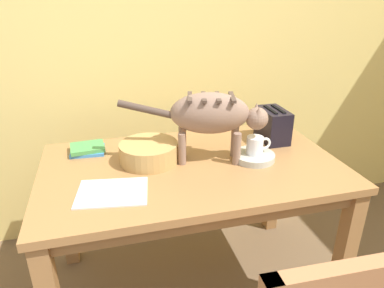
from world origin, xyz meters
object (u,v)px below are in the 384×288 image
at_px(dining_table, 192,181).
at_px(book_stack, 88,149).
at_px(coffee_mug, 256,145).
at_px(toaster, 273,125).
at_px(cat, 213,115).
at_px(wicker_basket, 149,152).
at_px(saucer_bowl, 254,157).
at_px(magazine, 112,192).

height_order(dining_table, book_stack, book_stack).
xyz_separation_m(coffee_mug, toaster, (0.18, 0.19, 0.01)).
xyz_separation_m(cat, book_stack, (-0.57, 0.23, -0.20)).
bearing_deg(toaster, wicker_basket, -172.75).
height_order(dining_table, saucer_bowl, saucer_bowl).
height_order(saucer_bowl, coffee_mug, coffee_mug).
distance_m(cat, coffee_mug, 0.25).
bearing_deg(cat, dining_table, -64.57).
xyz_separation_m(dining_table, wicker_basket, (-0.19, 0.07, 0.14)).
bearing_deg(toaster, cat, -159.74).
height_order(saucer_bowl, toaster, toaster).
xyz_separation_m(coffee_mug, wicker_basket, (-0.49, 0.11, -0.02)).
relative_size(dining_table, saucer_bowl, 6.98).
relative_size(cat, coffee_mug, 5.50).
relative_size(book_stack, toaster, 0.85).
distance_m(cat, magazine, 0.55).
xyz_separation_m(magazine, book_stack, (-0.10, 0.42, 0.01)).
xyz_separation_m(saucer_bowl, wicker_basket, (-0.48, 0.11, 0.03)).
bearing_deg(dining_table, coffee_mug, -5.78).
bearing_deg(toaster, book_stack, 174.30).
bearing_deg(dining_table, magazine, -155.94).
xyz_separation_m(saucer_bowl, toaster, (0.19, 0.19, 0.07)).
distance_m(coffee_mug, magazine, 0.69).
height_order(cat, magazine, cat).
bearing_deg(cat, saucer_bowl, 90.00).
xyz_separation_m(wicker_basket, toaster, (0.67, 0.08, 0.04)).
height_order(cat, coffee_mug, cat).
bearing_deg(toaster, magazine, -159.10).
relative_size(dining_table, wicker_basket, 5.04).
relative_size(saucer_bowl, wicker_basket, 0.72).
bearing_deg(wicker_basket, magazine, -127.28).
bearing_deg(book_stack, coffee_mug, -20.42).
xyz_separation_m(cat, toaster, (0.38, 0.14, -0.14)).
distance_m(dining_table, saucer_bowl, 0.31).
bearing_deg(wicker_basket, coffee_mug, -12.22).
xyz_separation_m(saucer_bowl, book_stack, (-0.76, 0.28, 0.00)).
bearing_deg(magazine, book_stack, 111.62).
xyz_separation_m(saucer_bowl, magazine, (-0.66, -0.13, -0.01)).
xyz_separation_m(dining_table, coffee_mug, (0.30, -0.03, 0.16)).
height_order(dining_table, toaster, toaster).
distance_m(magazine, wicker_basket, 0.31).
bearing_deg(coffee_mug, toaster, 46.15).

